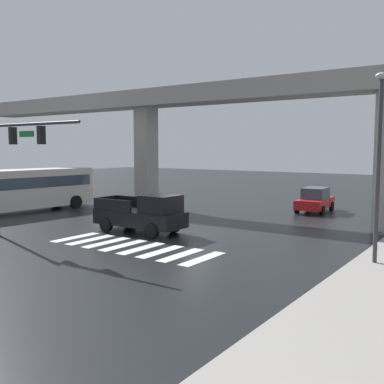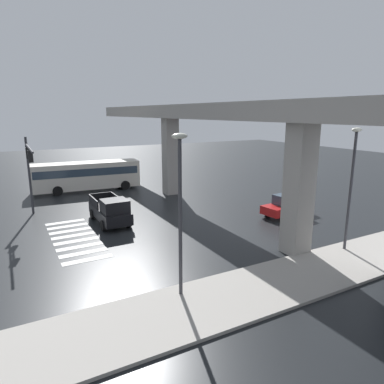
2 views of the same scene
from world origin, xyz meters
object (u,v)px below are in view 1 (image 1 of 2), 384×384
(pickup_truck, at_px, (144,214))
(sedan_red, at_px, (315,200))
(street_lamp_near_corner, at_px, (379,146))
(city_bus, at_px, (20,188))
(traffic_signal_mast, at_px, (15,150))

(pickup_truck, relative_size, sedan_red, 1.15)
(pickup_truck, distance_m, street_lamp_near_corner, 12.23)
(sedan_red, bearing_deg, city_bus, -144.56)
(pickup_truck, height_order, traffic_signal_mast, traffic_signal_mast)
(city_bus, distance_m, street_lamp_near_corner, 24.13)
(pickup_truck, xyz_separation_m, street_lamp_near_corner, (11.70, -0.13, 3.57))
(city_bus, bearing_deg, pickup_truck, -4.17)
(traffic_signal_mast, height_order, street_lamp_near_corner, street_lamp_near_corner)
(traffic_signal_mast, bearing_deg, city_bus, 145.09)
(city_bus, bearing_deg, traffic_signal_mast, -34.91)
(street_lamp_near_corner, bearing_deg, city_bus, 177.56)
(city_bus, distance_m, sedan_red, 20.77)
(traffic_signal_mast, bearing_deg, street_lamp_near_corner, 16.70)
(sedan_red, height_order, traffic_signal_mast, traffic_signal_mast)
(sedan_red, distance_m, street_lamp_near_corner, 15.28)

